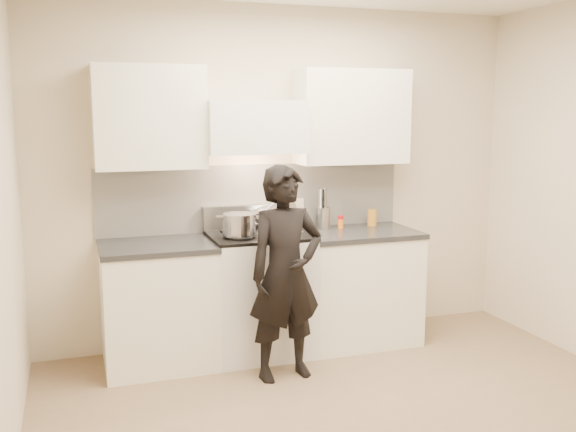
{
  "coord_description": "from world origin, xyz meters",
  "views": [
    {
      "loc": [
        -1.63,
        -3.21,
        1.87
      ],
      "look_at": [
        -0.19,
        1.05,
        1.13
      ],
      "focal_mm": 40.0,
      "sensor_mm": 36.0,
      "label": 1
    }
  ],
  "objects_px": {
    "person": "(286,273)",
    "utensil_crock": "(322,216)",
    "stove": "(260,293)",
    "wok": "(271,216)",
    "counter_right": "(357,286)"
  },
  "relations": [
    {
      "from": "stove",
      "to": "person",
      "type": "xyz_separation_m",
      "value": [
        0.04,
        -0.52,
        0.28
      ]
    },
    {
      "from": "wok",
      "to": "stove",
      "type": "bearing_deg",
      "value": -133.97
    },
    {
      "from": "wok",
      "to": "person",
      "type": "xyz_separation_m",
      "value": [
        -0.1,
        -0.66,
        -0.3
      ]
    },
    {
      "from": "stove",
      "to": "wok",
      "type": "height_order",
      "value": "wok"
    },
    {
      "from": "counter_right",
      "to": "utensil_crock",
      "type": "bearing_deg",
      "value": 143.14
    },
    {
      "from": "wok",
      "to": "utensil_crock",
      "type": "height_order",
      "value": "utensil_crock"
    },
    {
      "from": "stove",
      "to": "utensil_crock",
      "type": "xyz_separation_m",
      "value": [
        0.59,
        0.18,
        0.55
      ]
    },
    {
      "from": "utensil_crock",
      "to": "person",
      "type": "xyz_separation_m",
      "value": [
        -0.55,
        -0.7,
        -0.27
      ]
    },
    {
      "from": "wok",
      "to": "counter_right",
      "type": "bearing_deg",
      "value": -11.82
    },
    {
      "from": "counter_right",
      "to": "person",
      "type": "bearing_deg",
      "value": -146.74
    },
    {
      "from": "person",
      "to": "utensil_crock",
      "type": "bearing_deg",
      "value": 44.6
    },
    {
      "from": "person",
      "to": "stove",
      "type": "bearing_deg",
      "value": 87.21
    },
    {
      "from": "utensil_crock",
      "to": "counter_right",
      "type": "bearing_deg",
      "value": -36.86
    },
    {
      "from": "wok",
      "to": "person",
      "type": "distance_m",
      "value": 0.73
    },
    {
      "from": "stove",
      "to": "utensil_crock",
      "type": "relative_size",
      "value": 2.93
    }
  ]
}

